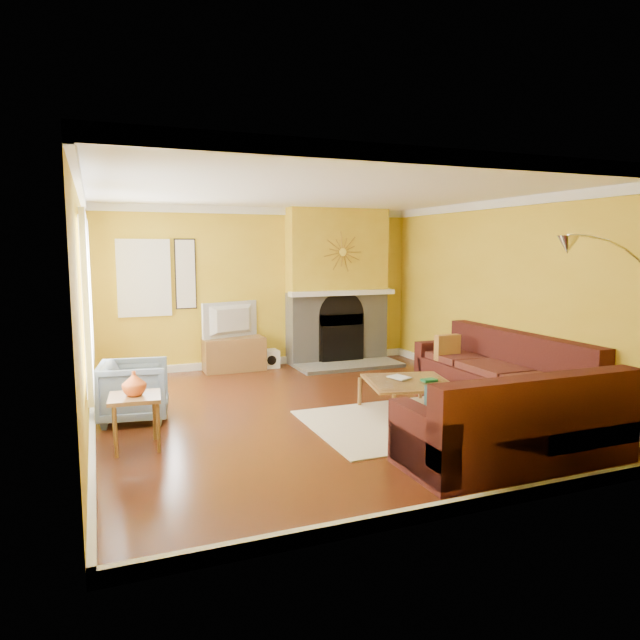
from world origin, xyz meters
name	(u,v)px	position (x,y,z in m)	size (l,w,h in m)	color
floor	(326,411)	(0.00, 0.00, -0.01)	(5.50, 6.00, 0.02)	#602B14
ceiling	(326,190)	(0.00, 0.00, 2.71)	(5.50, 6.00, 0.02)	white
wall_back	(260,287)	(0.00, 3.01, 1.35)	(5.50, 0.02, 2.70)	gold
wall_front	(481,339)	(0.00, -3.01, 1.35)	(5.50, 0.02, 2.70)	gold
wall_left	(82,312)	(-2.76, 0.00, 1.35)	(0.02, 6.00, 2.70)	gold
wall_right	(509,296)	(2.76, 0.00, 1.35)	(0.02, 6.00, 2.70)	gold
baseboard	(326,406)	(0.00, 0.00, 0.06)	(5.50, 6.00, 0.12)	white
crown_molding	(326,196)	(0.00, 0.00, 2.64)	(5.50, 6.00, 0.12)	white
window_left_near	(87,290)	(-2.72, 1.30, 1.50)	(0.06, 1.22, 1.72)	white
window_left_far	(85,303)	(-2.72, -0.60, 1.50)	(0.06, 1.22, 1.72)	white
window_back	(144,278)	(-1.90, 2.96, 1.55)	(0.82, 0.06, 1.22)	white
wall_art	(186,274)	(-1.25, 2.97, 1.60)	(0.34, 0.04, 1.14)	white
fireplace	(337,286)	(1.35, 2.80, 1.35)	(1.80, 0.40, 2.70)	gray
mantel	(343,293)	(1.35, 2.56, 1.25)	(1.92, 0.22, 0.08)	white
hearth	(350,366)	(1.35, 2.25, 0.03)	(1.80, 0.70, 0.06)	gray
sunburst	(343,252)	(1.35, 2.57, 1.95)	(0.70, 0.04, 0.70)	olive
rug	(412,421)	(0.76, -0.82, 0.01)	(2.40, 1.80, 0.02)	beige
sectional_sofa	(457,381)	(1.33, -0.86, 0.45)	(2.85, 3.68, 0.90)	#471916
coffee_table	(408,396)	(0.93, -0.43, 0.20)	(1.00, 1.00, 0.40)	white
media_console	(234,354)	(-0.53, 2.73, 0.28)	(1.00, 0.45, 0.55)	olive
tv	(233,320)	(-0.53, 2.73, 0.84)	(1.02, 0.13, 0.59)	black
subwoofer	(269,359)	(0.08, 2.76, 0.15)	(0.30, 0.30, 0.30)	white
armchair	(134,391)	(-2.25, 0.45, 0.35)	(0.76, 0.78, 0.71)	slate
side_table	(136,422)	(-2.30, -0.56, 0.28)	(0.50, 0.50, 0.55)	olive
vase	(134,383)	(-2.30, -0.56, 0.67)	(0.24, 0.24, 0.25)	#D8591E
book	(394,379)	(0.78, -0.33, 0.41)	(0.20, 0.27, 0.03)	white
arc_lamp	(618,351)	(1.93, -2.54, 1.06)	(1.35, 0.36, 2.12)	silver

